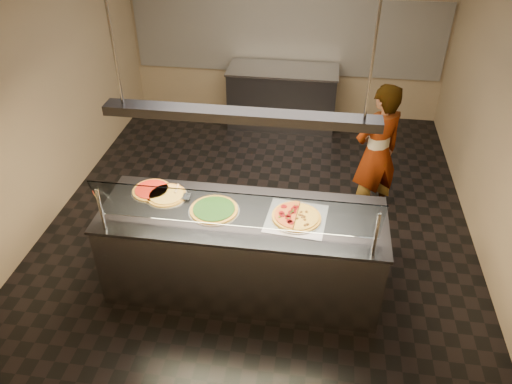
# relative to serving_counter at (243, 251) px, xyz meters

# --- Properties ---
(ground) EXTENTS (5.00, 6.00, 0.02)m
(ground) POSITION_rel_serving_counter_xyz_m (0.02, 1.16, -0.48)
(ground) COLOR black
(ground) RESTS_ON ground
(wall_back) EXTENTS (5.00, 0.02, 3.00)m
(wall_back) POSITION_rel_serving_counter_xyz_m (0.02, 4.17, 1.03)
(wall_back) COLOR #9C8864
(wall_back) RESTS_ON ground
(wall_front) EXTENTS (5.00, 0.02, 3.00)m
(wall_front) POSITION_rel_serving_counter_xyz_m (0.02, -1.85, 1.03)
(wall_front) COLOR #9C8864
(wall_front) RESTS_ON ground
(wall_left) EXTENTS (0.02, 6.00, 3.00)m
(wall_left) POSITION_rel_serving_counter_xyz_m (-2.49, 1.16, 1.03)
(wall_left) COLOR #9C8864
(wall_left) RESTS_ON ground
(wall_right) EXTENTS (0.02, 6.00, 3.00)m
(wall_right) POSITION_rel_serving_counter_xyz_m (2.53, 1.16, 1.03)
(wall_right) COLOR #9C8864
(wall_right) RESTS_ON ground
(tile_band) EXTENTS (4.90, 0.02, 1.20)m
(tile_band) POSITION_rel_serving_counter_xyz_m (0.02, 4.14, 0.83)
(tile_band) COLOR silver
(tile_band) RESTS_ON wall_back
(serving_counter) EXTENTS (2.71, 0.94, 0.93)m
(serving_counter) POSITION_rel_serving_counter_xyz_m (0.00, 0.00, 0.00)
(serving_counter) COLOR #B7B7BC
(serving_counter) RESTS_ON ground
(sneeze_guard) EXTENTS (2.47, 0.18, 0.54)m
(sneeze_guard) POSITION_rel_serving_counter_xyz_m (-0.00, -0.34, 0.76)
(sneeze_guard) COLOR #B7B7BC
(sneeze_guard) RESTS_ON serving_counter
(perforated_tray) EXTENTS (0.59, 0.59, 0.01)m
(perforated_tray) POSITION_rel_serving_counter_xyz_m (0.51, 0.00, 0.47)
(perforated_tray) COLOR silver
(perforated_tray) RESTS_ON serving_counter
(half_pizza_pepperoni) EXTENTS (0.26, 0.47, 0.05)m
(half_pizza_pepperoni) POSITION_rel_serving_counter_xyz_m (0.40, 0.00, 0.50)
(half_pizza_pepperoni) COLOR #9D691E
(half_pizza_pepperoni) RESTS_ON perforated_tray
(half_pizza_sausage) EXTENTS (0.26, 0.47, 0.04)m
(half_pizza_sausage) POSITION_rel_serving_counter_xyz_m (0.61, 0.00, 0.49)
(half_pizza_sausage) COLOR #9D691E
(half_pizza_sausage) RESTS_ON perforated_tray
(pizza_spinach) EXTENTS (0.48, 0.48, 0.03)m
(pizza_spinach) POSITION_rel_serving_counter_xyz_m (-0.27, 0.01, 0.48)
(pizza_spinach) COLOR silver
(pizza_spinach) RESTS_ON serving_counter
(pizza_cheese) EXTENTS (0.42, 0.42, 0.03)m
(pizza_cheese) POSITION_rel_serving_counter_xyz_m (-0.78, 0.18, 0.48)
(pizza_cheese) COLOR silver
(pizza_cheese) RESTS_ON serving_counter
(pizza_tomato) EXTENTS (0.41, 0.41, 0.03)m
(pizza_tomato) POSITION_rel_serving_counter_xyz_m (-0.95, 0.24, 0.48)
(pizza_tomato) COLOR silver
(pizza_tomato) RESTS_ON serving_counter
(pizza_spatula) EXTENTS (0.19, 0.23, 0.02)m
(pizza_spatula) POSITION_rel_serving_counter_xyz_m (-0.67, 0.23, 0.49)
(pizza_spatula) COLOR #B7B7BC
(pizza_spatula) RESTS_ON pizza_spinach
(prep_table) EXTENTS (1.71, 0.74, 0.93)m
(prep_table) POSITION_rel_serving_counter_xyz_m (0.02, 3.71, 0.00)
(prep_table) COLOR #38383E
(prep_table) RESTS_ON ground
(worker) EXTENTS (0.74, 0.68, 1.70)m
(worker) POSITION_rel_serving_counter_xyz_m (1.32, 1.45, 0.39)
(worker) COLOR #28282D
(worker) RESTS_ON ground
(heat_lamp_housing) EXTENTS (2.30, 0.18, 0.08)m
(heat_lamp_housing) POSITION_rel_serving_counter_xyz_m (0.00, 0.00, 1.48)
(heat_lamp_housing) COLOR #38383E
(heat_lamp_housing) RESTS_ON ceiling
(lamp_rod_left) EXTENTS (0.02, 0.02, 1.01)m
(lamp_rod_left) POSITION_rel_serving_counter_xyz_m (-1.00, 0.00, 2.03)
(lamp_rod_left) COLOR #B7B7BC
(lamp_rod_left) RESTS_ON ceiling
(lamp_rod_right) EXTENTS (0.02, 0.02, 1.01)m
(lamp_rod_right) POSITION_rel_serving_counter_xyz_m (1.00, 0.00, 2.03)
(lamp_rod_right) COLOR #B7B7BC
(lamp_rod_right) RESTS_ON ceiling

